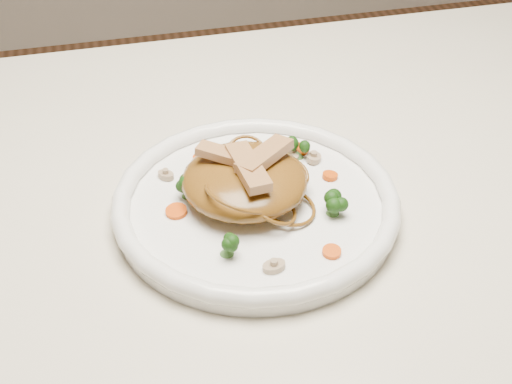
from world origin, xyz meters
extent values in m
cube|color=beige|center=(0.00, 0.00, 0.73)|extent=(1.20, 0.80, 0.04)
cylinder|color=brown|center=(0.54, 0.34, 0.35)|extent=(0.06, 0.06, 0.71)
cylinder|color=white|center=(-0.02, -0.04, 0.76)|extent=(0.40, 0.40, 0.02)
ellipsoid|color=brown|center=(-0.03, -0.02, 0.79)|extent=(0.16, 0.16, 0.04)
cube|color=tan|center=(-0.01, -0.02, 0.82)|extent=(0.07, 0.06, 0.01)
cube|color=tan|center=(-0.05, -0.01, 0.81)|extent=(0.06, 0.05, 0.01)
cube|color=tan|center=(-0.03, -0.04, 0.82)|extent=(0.03, 0.08, 0.01)
cylinder|color=#CC3C07|center=(0.05, 0.04, 0.77)|extent=(0.02, 0.02, 0.00)
cylinder|color=#CC3C07|center=(-0.10, -0.03, 0.77)|extent=(0.02, 0.02, 0.00)
cylinder|color=#CC3C07|center=(0.07, -0.01, 0.77)|extent=(0.02, 0.02, 0.00)
cylinder|color=#CC3C07|center=(-0.06, 0.05, 0.77)|extent=(0.03, 0.03, 0.00)
cylinder|color=#CC3C07|center=(0.03, -0.13, 0.77)|extent=(0.02, 0.02, 0.00)
cylinder|color=tan|center=(-0.03, -0.14, 0.77)|extent=(0.03, 0.03, 0.01)
cylinder|color=tan|center=(0.06, 0.02, 0.77)|extent=(0.03, 0.03, 0.01)
cylinder|color=tan|center=(-0.11, 0.03, 0.77)|extent=(0.03, 0.03, 0.01)
cylinder|color=tan|center=(0.04, 0.04, 0.77)|extent=(0.03, 0.03, 0.01)
camera|label=1|loc=(-0.16, -0.61, 1.24)|focal=49.96mm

